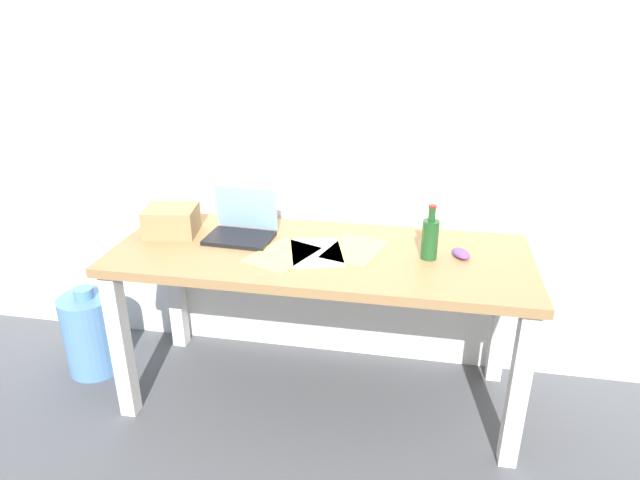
{
  "coord_description": "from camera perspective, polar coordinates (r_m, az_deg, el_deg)",
  "views": [
    {
      "loc": [
        0.39,
        -2.11,
        1.73
      ],
      "look_at": [
        0.0,
        0.0,
        0.8
      ],
      "focal_mm": 31.13,
      "sensor_mm": 36.0,
      "label": 1
    }
  ],
  "objects": [
    {
      "name": "paper_sheet_near_back",
      "position": [
        2.38,
        3.63,
        -0.95
      ],
      "size": [
        0.29,
        0.34,
        0.0
      ],
      "primitive_type": "cube",
      "rotation": [
        0.0,
        0.0,
        -0.29
      ],
      "color": "#F4E06B",
      "rests_on": "desk"
    },
    {
      "name": "ground_plane",
      "position": [
        2.76,
        -0.0,
        -15.46
      ],
      "size": [
        8.0,
        8.0,
        0.0
      ],
      "primitive_type": "plane",
      "color": "#515459"
    },
    {
      "name": "back_wall",
      "position": [
        2.58,
        1.68,
        13.78
      ],
      "size": [
        5.2,
        0.08,
        2.6
      ],
      "primitive_type": "cube",
      "color": "white",
      "rests_on": "ground"
    },
    {
      "name": "beer_bottle",
      "position": [
        2.3,
        11.24,
        0.22
      ],
      "size": [
        0.07,
        0.07,
        0.23
      ],
      "color": "#1E5123",
      "rests_on": "desk"
    },
    {
      "name": "cardboard_box",
      "position": [
        2.6,
        -15.02,
        1.93
      ],
      "size": [
        0.25,
        0.22,
        0.13
      ],
      "primitive_type": "cube",
      "rotation": [
        0.0,
        0.0,
        0.16
      ],
      "color": "tan",
      "rests_on": "desk"
    },
    {
      "name": "water_cooler_jug",
      "position": [
        3.03,
        -22.46,
        -8.81
      ],
      "size": [
        0.27,
        0.27,
        0.46
      ],
      "color": "#598CC6",
      "rests_on": "ground"
    },
    {
      "name": "laptop_left",
      "position": [
        2.51,
        -8.04,
        1.32
      ],
      "size": [
        0.3,
        0.23,
        0.22
      ],
      "color": "black",
      "rests_on": "desk"
    },
    {
      "name": "computer_mouse",
      "position": [
        2.37,
        14.29,
        -1.35
      ],
      "size": [
        0.1,
        0.12,
        0.03
      ],
      "primitive_type": "ellipsoid",
      "rotation": [
        0.0,
        0.0,
        0.49
      ],
      "color": "#724799",
      "rests_on": "desk"
    },
    {
      "name": "paper_sheet_center",
      "position": [
        2.34,
        -0.35,
        -1.28
      ],
      "size": [
        0.28,
        0.34,
        0.0
      ],
      "primitive_type": "cube",
      "rotation": [
        0.0,
        0.0,
        0.27
      ],
      "color": "white",
      "rests_on": "desk"
    },
    {
      "name": "paper_yellow_folder",
      "position": [
        2.33,
        -3.9,
        -1.51
      ],
      "size": [
        0.31,
        0.35,
        0.0
      ],
      "primitive_type": "cube",
      "rotation": [
        0.0,
        0.0,
        -0.4
      ],
      "color": "#F4E06B",
      "rests_on": "desk"
    },
    {
      "name": "desk",
      "position": [
        2.41,
        -0.0,
        -3.36
      ],
      "size": [
        1.77,
        0.68,
        0.75
      ],
      "color": "#A37A4C",
      "rests_on": "ground"
    }
  ]
}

